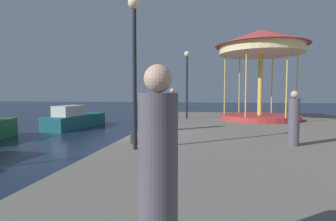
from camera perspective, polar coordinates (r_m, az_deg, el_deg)
ground_plane at (r=12.03m, az=-6.51°, el=-8.14°), size 120.00×120.00×0.00m
quay_dock at (r=11.83m, az=22.91°, el=-6.65°), size 12.01×24.70×0.80m
motorboat_teal at (r=20.30m, az=-19.25°, el=-1.75°), size 2.33×5.47×1.60m
carousel at (r=17.92m, az=19.16°, el=11.66°), size 5.63×5.63×5.58m
lamp_post_near_edge at (r=8.05m, az=-7.15°, el=13.37°), size 0.36×0.36×4.44m
lamp_post_mid_promenade at (r=17.62m, az=4.05°, el=8.02°), size 0.36×0.36×4.39m
bollard_south at (r=8.98m, az=-7.28°, el=-5.72°), size 0.24×0.24×0.40m
bollard_north at (r=11.47m, az=-3.81°, el=-3.64°), size 0.24×0.24×0.40m
bollard_center at (r=18.89m, az=0.75°, el=-0.74°), size 0.24×0.24×0.40m
person_by_the_water at (r=9.37m, az=25.20°, el=-1.85°), size 0.34×0.34×1.75m
person_far_corner at (r=2.38m, az=-2.10°, el=-15.11°), size 0.34×0.34×1.91m
person_near_carousel at (r=12.12m, az=0.94°, el=0.04°), size 0.34×0.34×1.89m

